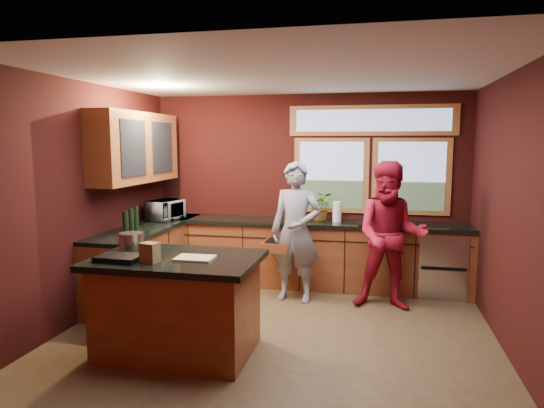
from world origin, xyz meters
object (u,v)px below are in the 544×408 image
(person_red, at_px, (391,236))
(cutting_board, at_px, (195,258))
(person_grey, at_px, (296,232))
(stock_pot, at_px, (131,242))
(island, at_px, (178,304))

(person_red, xyz_separation_m, cutting_board, (-1.81, -1.77, 0.05))
(person_grey, bearing_deg, stock_pot, -123.04)
(island, distance_m, person_grey, 2.02)
(cutting_board, relative_size, stock_pot, 1.46)
(person_red, relative_size, stock_pot, 7.50)
(person_grey, xyz_separation_m, stock_pot, (-1.39, -1.64, 0.14))
(person_grey, bearing_deg, cutting_board, -101.95)
(person_grey, relative_size, stock_pot, 7.43)
(island, height_order, person_grey, person_grey)
(island, distance_m, cutting_board, 0.52)
(person_red, bearing_deg, stock_pot, -146.98)
(person_red, relative_size, cutting_board, 5.15)
(person_red, xyz_separation_m, stock_pot, (-2.56, -1.57, 0.13))
(person_grey, height_order, person_red, person_red)
(stock_pot, bearing_deg, person_red, 31.56)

